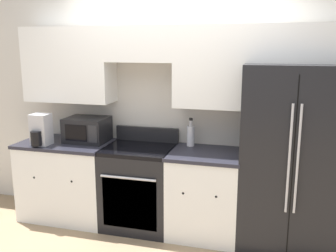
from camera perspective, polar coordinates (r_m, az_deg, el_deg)
ground_plane at (r=3.93m, az=-1.25°, el=-17.30°), size 12.00×12.00×0.00m
wall_back at (r=4.01m, az=1.28°, el=5.58°), size 8.00×0.39×2.60m
lower_cabinets_left at (r=4.45m, az=-14.95°, el=-7.85°), size 1.02×0.64×0.88m
lower_cabinets_right at (r=3.93m, az=5.63°, el=-10.20°), size 0.73×0.64×0.88m
oven_range at (r=4.10m, az=-4.38°, el=-9.15°), size 0.72×0.65×1.04m
refrigerator at (r=3.80m, az=18.20°, el=-4.47°), size 0.93×0.77×1.77m
microwave at (r=4.26m, az=-12.21°, el=-0.53°), size 0.45×0.37×0.27m
bottle at (r=3.99m, az=3.48°, el=-1.37°), size 0.08×0.08×0.30m
electric_kettle at (r=4.23m, az=-18.87°, el=-0.71°), size 0.19×0.24×0.34m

